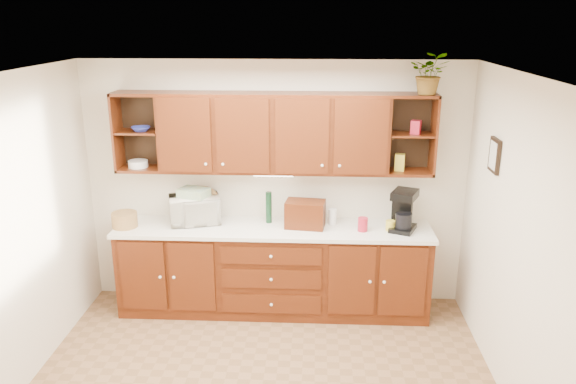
# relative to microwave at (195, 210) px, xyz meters

# --- Properties ---
(ceiling) EXTENTS (4.00, 4.00, 0.00)m
(ceiling) POSITION_rel_microwave_xyz_m (0.83, -1.53, 1.52)
(ceiling) COLOR white
(ceiling) RESTS_ON back_wall
(back_wall) EXTENTS (4.00, 0.00, 4.00)m
(back_wall) POSITION_rel_microwave_xyz_m (0.83, 0.22, 0.22)
(back_wall) COLOR beige
(back_wall) RESTS_ON floor
(left_wall) EXTENTS (0.00, 3.50, 3.50)m
(left_wall) POSITION_rel_microwave_xyz_m (-1.17, -1.53, 0.22)
(left_wall) COLOR beige
(left_wall) RESTS_ON floor
(right_wall) EXTENTS (0.00, 3.50, 3.50)m
(right_wall) POSITION_rel_microwave_xyz_m (2.83, -1.53, 0.22)
(right_wall) COLOR beige
(right_wall) RESTS_ON floor
(base_cabinets) EXTENTS (3.20, 0.60, 0.90)m
(base_cabinets) POSITION_rel_microwave_xyz_m (0.83, -0.08, -0.63)
(base_cabinets) COLOR #381506
(base_cabinets) RESTS_ON floor
(countertop) EXTENTS (3.24, 0.64, 0.04)m
(countertop) POSITION_rel_microwave_xyz_m (0.83, -0.09, -0.16)
(countertop) COLOR white
(countertop) RESTS_ON base_cabinets
(upper_cabinets) EXTENTS (3.20, 0.33, 0.80)m
(upper_cabinets) POSITION_rel_microwave_xyz_m (0.84, 0.05, 0.81)
(upper_cabinets) COLOR #381506
(upper_cabinets) RESTS_ON back_wall
(undercabinet_light) EXTENTS (0.40, 0.05, 0.02)m
(undercabinet_light) POSITION_rel_microwave_xyz_m (0.83, 0.00, 0.39)
(undercabinet_light) COLOR white
(undercabinet_light) RESTS_ON upper_cabinets
(framed_picture) EXTENTS (0.03, 0.24, 0.30)m
(framed_picture) POSITION_rel_microwave_xyz_m (2.81, -0.63, 0.77)
(framed_picture) COLOR black
(framed_picture) RESTS_ON right_wall
(wicker_basket) EXTENTS (0.32, 0.32, 0.15)m
(wicker_basket) POSITION_rel_microwave_xyz_m (-0.69, -0.16, -0.07)
(wicker_basket) COLOR #9E6E41
(wicker_basket) RESTS_ON countertop
(microwave) EXTENTS (0.59, 0.48, 0.28)m
(microwave) POSITION_rel_microwave_xyz_m (0.00, 0.00, 0.00)
(microwave) COLOR silver
(microwave) RESTS_ON countertop
(towel_stack) EXTENTS (0.35, 0.30, 0.09)m
(towel_stack) POSITION_rel_microwave_xyz_m (0.00, 0.00, 0.19)
(towel_stack) COLOR #CCD363
(towel_stack) RESTS_ON microwave
(wine_bottle) EXTENTS (0.08, 0.08, 0.33)m
(wine_bottle) POSITION_rel_microwave_xyz_m (0.77, 0.03, 0.02)
(wine_bottle) COLOR #10321B
(wine_bottle) RESTS_ON countertop
(woven_tray) EXTENTS (0.38, 0.15, 0.36)m
(woven_tray) POSITION_rel_microwave_xyz_m (0.08, 0.09, -0.13)
(woven_tray) COLOR #9E6E41
(woven_tray) RESTS_ON countertop
(bread_box) EXTENTS (0.42, 0.29, 0.28)m
(bread_box) POSITION_rel_microwave_xyz_m (1.16, -0.07, -0.00)
(bread_box) COLOR #381506
(bread_box) RESTS_ON countertop
(mug_tree) EXTENTS (0.21, 0.23, 0.27)m
(mug_tree) POSITION_rel_microwave_xyz_m (1.23, -0.07, -0.10)
(mug_tree) COLOR #381506
(mug_tree) RESTS_ON countertop
(canister_red) EXTENTS (0.12, 0.12, 0.14)m
(canister_red) POSITION_rel_microwave_xyz_m (1.74, -0.16, -0.07)
(canister_red) COLOR #AD192D
(canister_red) RESTS_ON countertop
(canister_white) EXTENTS (0.10, 0.10, 0.17)m
(canister_white) POSITION_rel_microwave_xyz_m (1.44, 0.02, -0.06)
(canister_white) COLOR white
(canister_white) RESTS_ON countertop
(canister_yellow) EXTENTS (0.11, 0.11, 0.10)m
(canister_yellow) POSITION_rel_microwave_xyz_m (2.02, -0.13, -0.09)
(canister_yellow) COLOR gold
(canister_yellow) RESTS_ON countertop
(coffee_maker) EXTENTS (0.32, 0.36, 0.42)m
(coffee_maker) POSITION_rel_microwave_xyz_m (2.14, -0.10, 0.06)
(coffee_maker) COLOR black
(coffee_maker) RESTS_ON countertop
(bowl_stack) EXTENTS (0.24, 0.24, 0.05)m
(bowl_stack) POSITION_rel_microwave_xyz_m (-0.51, 0.02, 0.84)
(bowl_stack) COLOR navy
(bowl_stack) RESTS_ON upper_cabinets
(plate_stack) EXTENTS (0.23, 0.23, 0.07)m
(plate_stack) POSITION_rel_microwave_xyz_m (-0.57, 0.04, 0.47)
(plate_stack) COLOR white
(plate_stack) RESTS_ON upper_cabinets
(pantry_box_yellow) EXTENTS (0.11, 0.09, 0.17)m
(pantry_box_yellow) POSITION_rel_microwave_xyz_m (2.10, 0.04, 0.52)
(pantry_box_yellow) COLOR gold
(pantry_box_yellow) RESTS_ON upper_cabinets
(pantry_box_red) EXTENTS (0.11, 0.11, 0.13)m
(pantry_box_red) POSITION_rel_microwave_xyz_m (2.23, 0.03, 0.89)
(pantry_box_red) COLOR #AD192D
(pantry_box_red) RESTS_ON upper_cabinets
(potted_plant) EXTENTS (0.43, 0.39, 0.40)m
(potted_plant) POSITION_rel_microwave_xyz_m (2.32, -0.02, 1.41)
(potted_plant) COLOR #999999
(potted_plant) RESTS_ON upper_cabinets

